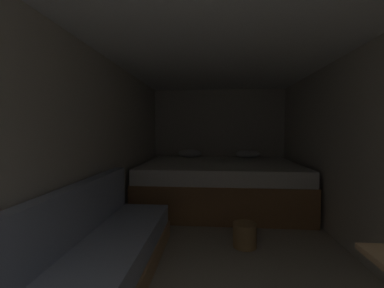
# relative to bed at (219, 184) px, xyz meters

# --- Properties ---
(ground_plane) EXTENTS (7.19, 7.19, 0.00)m
(ground_plane) POSITION_rel_bed_xyz_m (0.00, -1.63, -0.37)
(ground_plane) COLOR #A39984
(wall_back) EXTENTS (2.71, 0.05, 2.08)m
(wall_back) POSITION_rel_bed_xyz_m (0.00, 0.99, 0.67)
(wall_back) COLOR beige
(wall_back) RESTS_ON ground
(wall_left) EXTENTS (0.05, 5.19, 2.08)m
(wall_left) POSITION_rel_bed_xyz_m (-1.33, -1.63, 0.67)
(wall_left) COLOR beige
(wall_left) RESTS_ON ground
(wall_right) EXTENTS (0.05, 5.19, 2.08)m
(wall_right) POSITION_rel_bed_xyz_m (1.33, -1.63, 0.67)
(wall_right) COLOR beige
(wall_right) RESTS_ON ground
(ceiling_slab) EXTENTS (2.71, 5.19, 0.05)m
(ceiling_slab) POSITION_rel_bed_xyz_m (0.00, -1.63, 1.73)
(ceiling_slab) COLOR white
(ceiling_slab) RESTS_ON wall_left
(bed) EXTENTS (2.49, 1.84, 0.89)m
(bed) POSITION_rel_bed_xyz_m (0.00, 0.00, 0.00)
(bed) COLOR olive
(bed) RESTS_ON ground
(sofa_left) EXTENTS (0.67, 2.68, 0.82)m
(sofa_left) POSITION_rel_bed_xyz_m (-1.00, -2.58, -0.11)
(sofa_left) COLOR tan
(sofa_left) RESTS_ON ground
(wicker_basket) EXTENTS (0.26, 0.26, 0.26)m
(wicker_basket) POSITION_rel_bed_xyz_m (0.24, -1.45, -0.24)
(wicker_basket) COLOR olive
(wicker_basket) RESTS_ON ground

